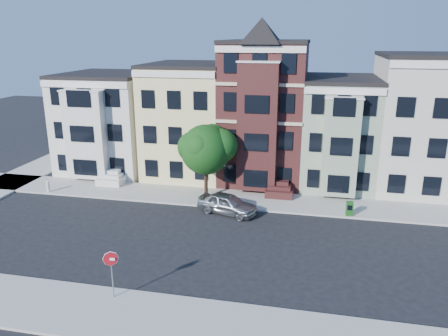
% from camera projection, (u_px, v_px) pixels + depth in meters
% --- Properties ---
extents(ground, '(120.00, 120.00, 0.00)m').
position_uv_depth(ground, '(235.00, 247.00, 27.26)').
color(ground, black).
extents(far_sidewalk, '(60.00, 4.00, 0.15)m').
position_uv_depth(far_sidewalk, '(253.00, 200.00, 34.72)').
color(far_sidewalk, '#9E9B93').
rests_on(far_sidewalk, ground).
extents(near_sidewalk, '(60.00, 4.00, 0.15)m').
position_uv_depth(near_sidewalk, '(202.00, 326.00, 19.75)').
color(near_sidewalk, '#9E9B93').
rests_on(near_sidewalk, ground).
extents(house_white, '(8.00, 9.00, 9.00)m').
position_uv_depth(house_white, '(111.00, 123.00, 42.47)').
color(house_white, silver).
rests_on(house_white, ground).
extents(house_yellow, '(7.00, 9.00, 10.00)m').
position_uv_depth(house_yellow, '(190.00, 121.00, 40.74)').
color(house_yellow, beige).
rests_on(house_yellow, ground).
extents(house_brown, '(7.00, 9.00, 12.00)m').
position_uv_depth(house_brown, '(265.00, 113.00, 39.07)').
color(house_brown, '#3A1817').
rests_on(house_brown, ground).
extents(house_green, '(6.00, 9.00, 9.00)m').
position_uv_depth(house_green, '(338.00, 133.00, 38.23)').
color(house_green, gray).
rests_on(house_green, ground).
extents(house_cream, '(8.00, 9.00, 11.00)m').
position_uv_depth(house_cream, '(425.00, 125.00, 36.56)').
color(house_cream, beige).
rests_on(house_cream, ground).
extents(street_tree, '(7.05, 7.05, 7.29)m').
position_uv_depth(street_tree, '(206.00, 153.00, 34.35)').
color(street_tree, '#1C5118').
rests_on(street_tree, far_sidewalk).
extents(parked_car, '(4.84, 3.05, 1.53)m').
position_uv_depth(parked_car, '(227.00, 204.00, 32.20)').
color(parked_car, '#9A9EA1').
rests_on(parked_car, ground).
extents(newspaper_box, '(0.50, 0.45, 1.04)m').
position_uv_depth(newspaper_box, '(349.00, 209.00, 31.53)').
color(newspaper_box, '#1B5C1D').
rests_on(newspaper_box, far_sidewalk).
extents(fire_hydrant, '(0.35, 0.35, 0.76)m').
position_uv_depth(fire_hydrant, '(48.00, 187.00, 36.35)').
color(fire_hydrant, silver).
rests_on(fire_hydrant, far_sidewalk).
extents(stop_sign, '(0.79, 0.17, 2.85)m').
position_uv_depth(stop_sign, '(112.00, 272.00, 21.41)').
color(stop_sign, '#AC131B').
rests_on(stop_sign, near_sidewalk).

